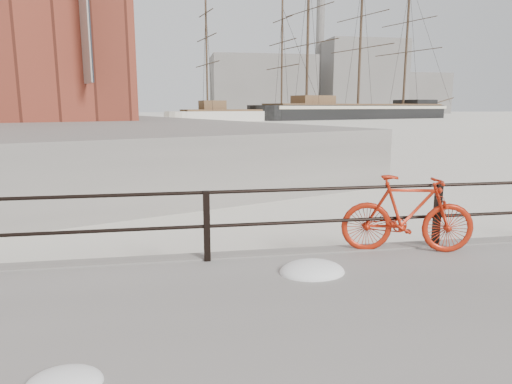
{
  "coord_description": "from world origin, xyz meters",
  "views": [
    {
      "loc": [
        -7.38,
        -6.33,
        2.49
      ],
      "look_at": [
        -6.02,
        1.5,
        1.0
      ],
      "focal_mm": 32.0,
      "sensor_mm": 36.0,
      "label": 1
    }
  ],
  "objects_px": {
    "bicycle": "(408,214)",
    "barque_black": "(357,119)",
    "schooner_left": "(50,123)",
    "schooner_mid": "(246,121)"
  },
  "relations": [
    {
      "from": "bicycle",
      "to": "barque_black",
      "type": "height_order",
      "value": "barque_black"
    },
    {
      "from": "bicycle",
      "to": "barque_black",
      "type": "xyz_separation_m",
      "value": [
        33.18,
        83.13,
        -0.93
      ]
    },
    {
      "from": "barque_black",
      "to": "bicycle",
      "type": "bearing_deg",
      "value": -130.68
    },
    {
      "from": "barque_black",
      "to": "schooner_left",
      "type": "height_order",
      "value": "barque_black"
    },
    {
      "from": "schooner_mid",
      "to": "schooner_left",
      "type": "distance_m",
      "value": 32.05
    },
    {
      "from": "barque_black",
      "to": "schooner_left",
      "type": "relative_size",
      "value": 2.08
    },
    {
      "from": "barque_black",
      "to": "schooner_mid",
      "type": "bearing_deg",
      "value": 179.66
    },
    {
      "from": "schooner_mid",
      "to": "barque_black",
      "type": "bearing_deg",
      "value": 5.41
    },
    {
      "from": "bicycle",
      "to": "barque_black",
      "type": "distance_m",
      "value": 89.52
    },
    {
      "from": "barque_black",
      "to": "schooner_mid",
      "type": "xyz_separation_m",
      "value": [
        -24.26,
        -8.16,
        0.0
      ]
    }
  ]
}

